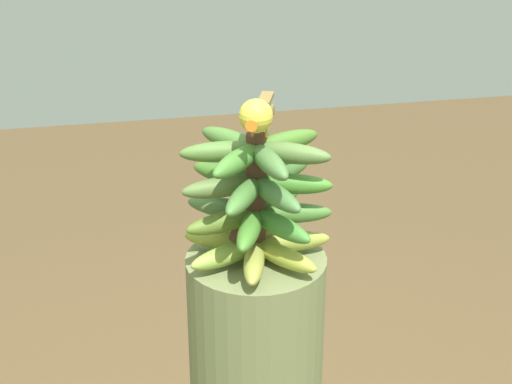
# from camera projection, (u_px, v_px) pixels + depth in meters

# --- Properties ---
(banana_bunch) EXTENTS (0.28, 0.28, 0.25)m
(banana_bunch) POSITION_uv_depth(u_px,v_px,m) (256.00, 199.00, 1.48)
(banana_bunch) COLOR #4C2D1E
(banana_bunch) RESTS_ON banana_tree
(perched_bird) EXTENTS (0.19, 0.09, 0.08)m
(perched_bird) POSITION_uv_depth(u_px,v_px,m) (258.00, 114.00, 1.38)
(perched_bird) COLOR #C68933
(perched_bird) RESTS_ON banana_bunch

